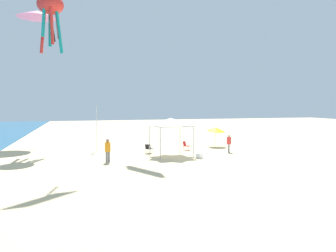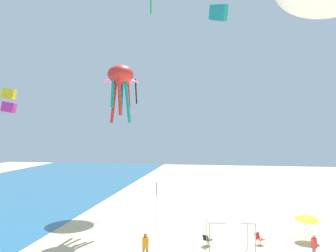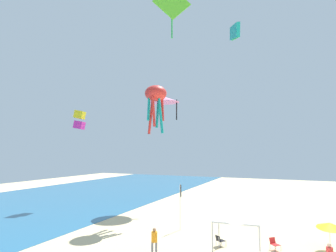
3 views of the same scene
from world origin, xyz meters
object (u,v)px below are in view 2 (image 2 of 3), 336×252
object	(u,v)px
folding_chair_near_cooler	(207,239)
kite_octopus_red	(121,78)
canopy_tent	(229,213)
banner_flag	(156,202)
beach_umbrella	(307,217)
kite_box_yellow	(9,101)
kite_delta_pink	(121,79)
folding_chair_facing_ocean	(259,238)
kite_parafoil_teal	(218,13)
person_beachcomber	(145,244)
person_kite_handler	(314,245)

from	to	relation	value
folding_chair_near_cooler	kite_octopus_red	xyz separation A→B (m)	(5.36, 8.19, 12.85)
canopy_tent	banner_flag	bearing A→B (deg)	53.68
beach_umbrella	canopy_tent	bearing A→B (deg)	123.86
canopy_tent	kite_box_yellow	world-z (taller)	kite_box_yellow
kite_octopus_red	kite_delta_pink	world-z (taller)	kite_delta_pink
banner_flag	kite_delta_pink	bearing A→B (deg)	33.42
folding_chair_facing_ocean	kite_parafoil_teal	world-z (taller)	kite_parafoil_teal
person_beachcomber	kite_box_yellow	distance (m)	23.02
canopy_tent	kite_octopus_red	xyz separation A→B (m)	(6.89, 9.77, 10.53)
banner_flag	kite_parafoil_teal	bearing A→B (deg)	-73.06
canopy_tent	kite_box_yellow	size ratio (longest dim) A/B	1.20
folding_chair_facing_ocean	person_kite_handler	distance (m)	4.01
banner_flag	kite_delta_pink	size ratio (longest dim) A/B	0.75
kite_octopus_red	kite_box_yellow	bearing A→B (deg)	129.96
canopy_tent	kite_delta_pink	size ratio (longest dim) A/B	0.58
person_beachcomber	kite_delta_pink	distance (m)	20.87
canopy_tent	person_kite_handler	distance (m)	5.71
beach_umbrella	kite_octopus_red	distance (m)	19.72
kite_parafoil_teal	canopy_tent	bearing A→B (deg)	-11.21
canopy_tent	folding_chair_facing_ocean	xyz separation A→B (m)	(2.44, -2.20, -2.32)
person_kite_handler	person_beachcomber	size ratio (longest dim) A/B	0.92
beach_umbrella	person_beachcomber	bearing A→B (deg)	117.13
folding_chair_facing_ocean	kite_delta_pink	bearing A→B (deg)	99.11
banner_flag	kite_box_yellow	world-z (taller)	kite_box_yellow
folding_chair_facing_ocean	kite_octopus_red	world-z (taller)	kite_octopus_red
folding_chair_near_cooler	kite_octopus_red	size ratio (longest dim) A/B	0.15
person_beachcomber	folding_chair_near_cooler	bearing A→B (deg)	167.95
person_kite_handler	kite_box_yellow	distance (m)	31.38
canopy_tent	kite_parafoil_teal	bearing A→B (deg)	7.58
kite_parafoil_teal	person_beachcomber	bearing A→B (deg)	-49.82
person_beachcomber	kite_octopus_red	size ratio (longest dim) A/B	0.32
beach_umbrella	person_beachcomber	distance (m)	12.75
folding_chair_facing_ocean	person_beachcomber	bearing A→B (deg)	165.94
folding_chair_facing_ocean	kite_parafoil_teal	distance (m)	18.63
kite_delta_pink	folding_chair_facing_ocean	bearing A→B (deg)	121.00
banner_flag	person_beachcomber	distance (m)	6.31
person_kite_handler	kite_box_yellow	world-z (taller)	kite_box_yellow
banner_flag	kite_box_yellow	bearing A→B (deg)	74.08
person_beachcomber	kite_octopus_red	world-z (taller)	kite_octopus_red
person_beachcomber	banner_flag	bearing A→B (deg)	-138.97
canopy_tent	person_kite_handler	size ratio (longest dim) A/B	1.98
kite_parafoil_teal	kite_delta_pink	size ratio (longest dim) A/B	0.80
banner_flag	beach_umbrella	bearing A→B (deg)	-91.57
banner_flag	person_kite_handler	world-z (taller)	banner_flag
canopy_tent	kite_octopus_red	bearing A→B (deg)	54.79
canopy_tent	banner_flag	distance (m)	7.27
kite_delta_pink	person_beachcomber	bearing A→B (deg)	91.30
canopy_tent	kite_octopus_red	distance (m)	15.93
folding_chair_near_cooler	kite_delta_pink	bearing A→B (deg)	-12.72
folding_chair_facing_ocean	kite_octopus_red	bearing A→B (deg)	116.23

